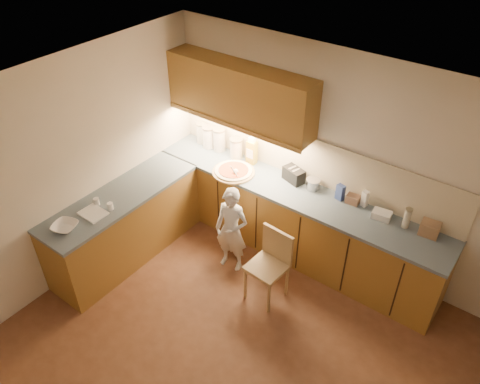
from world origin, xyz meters
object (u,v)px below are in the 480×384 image
at_px(child, 232,230).
at_px(wooden_chair, 271,261).
at_px(pizza_on_board, 234,171).
at_px(oil_jug, 252,151).
at_px(toaster, 294,175).

xyz_separation_m(child, wooden_chair, (0.62, -0.10, -0.06)).
bearing_deg(pizza_on_board, wooden_chair, -32.47).
xyz_separation_m(pizza_on_board, oil_jug, (0.04, 0.32, 0.14)).
height_order(child, toaster, child).
bearing_deg(wooden_chair, child, 175.15).
distance_m(child, toaster, 1.00).
bearing_deg(pizza_on_board, toaster, 24.00).
height_order(pizza_on_board, oil_jug, oil_jug).
bearing_deg(toaster, oil_jug, -165.01).
relative_size(wooden_chair, toaster, 2.94).
relative_size(child, wooden_chair, 1.29).
distance_m(oil_jug, toaster, 0.64).
xyz_separation_m(wooden_chair, oil_jug, (-0.96, 0.96, 0.58)).
bearing_deg(wooden_chair, toaster, 112.88).
height_order(wooden_chair, toaster, toaster).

